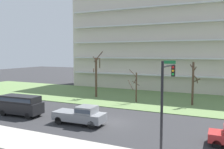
% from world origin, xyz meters
% --- Properties ---
extents(ground, '(160.00, 160.00, 0.00)m').
position_xyz_m(ground, '(0.00, 0.00, 0.00)').
color(ground, '#2D2D30').
extents(sidewalk_curb_near, '(80.00, 4.00, 0.15)m').
position_xyz_m(sidewalk_curb_near, '(0.00, -8.00, 0.07)').
color(sidewalk_curb_near, '#ADA89E').
rests_on(sidewalk_curb_near, ground).
extents(grass_lawn_strip, '(80.00, 16.00, 0.08)m').
position_xyz_m(grass_lawn_strip, '(0.00, 14.00, 0.04)').
color(grass_lawn_strip, '#66844C').
rests_on(grass_lawn_strip, ground).
extents(apartment_building, '(39.14, 11.49, 18.89)m').
position_xyz_m(apartment_building, '(0.00, 27.27, 9.45)').
color(apartment_building, beige).
rests_on(apartment_building, ground).
extents(tree_far_left, '(1.61, 1.61, 7.55)m').
position_xyz_m(tree_far_left, '(-8.33, 11.86, 3.73)').
color(tree_far_left, '#4C3828').
rests_on(tree_far_left, ground).
extents(tree_left, '(2.01, 1.76, 4.90)m').
position_xyz_m(tree_left, '(-1.12, 10.56, 2.45)').
color(tree_left, '#4C3828').
rests_on(tree_left, ground).
extents(tree_center, '(1.43, 1.57, 6.03)m').
position_xyz_m(tree_center, '(6.71, 12.04, 3.19)').
color(tree_center, '#4C3828').
rests_on(tree_center, ground).
extents(pickup_gray_near_left, '(5.45, 2.15, 1.95)m').
position_xyz_m(pickup_gray_near_left, '(-2.53, -1.99, 1.02)').
color(pickup_gray_near_left, slate).
rests_on(pickup_gray_near_left, ground).
extents(van_black_center_left, '(5.28, 2.21, 2.36)m').
position_xyz_m(van_black_center_left, '(-10.73, -2.00, 1.40)').
color(van_black_center_left, black).
rests_on(van_black_center_left, ground).
extents(traffic_signal_mast, '(0.90, 4.18, 6.72)m').
position_xyz_m(traffic_signal_mast, '(6.73, -5.30, 4.51)').
color(traffic_signal_mast, black).
rests_on(traffic_signal_mast, ground).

